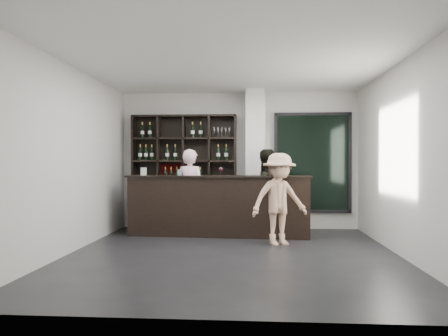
# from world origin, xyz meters

# --- Properties ---
(floor) EXTENTS (5.00, 5.50, 0.01)m
(floor) POSITION_xyz_m (0.00, 0.00, -0.01)
(floor) COLOR black
(floor) RESTS_ON ground
(wine_shelf) EXTENTS (2.20, 0.35, 2.40)m
(wine_shelf) POSITION_xyz_m (-1.15, 2.57, 1.20)
(wine_shelf) COLOR black
(wine_shelf) RESTS_ON floor
(structural_column) EXTENTS (0.40, 0.40, 2.90)m
(structural_column) POSITION_xyz_m (0.35, 2.47, 1.45)
(structural_column) COLOR silver
(structural_column) RESTS_ON floor
(glass_panel) EXTENTS (1.60, 0.08, 2.10)m
(glass_panel) POSITION_xyz_m (1.55, 2.69, 1.40)
(glass_panel) COLOR black
(glass_panel) RESTS_ON floor
(tasting_counter) EXTENTS (3.49, 0.72, 1.15)m
(tasting_counter) POSITION_xyz_m (-0.35, 1.75, 0.58)
(tasting_counter) COLOR black
(tasting_counter) RESTS_ON floor
(taster_pink) EXTENTS (0.70, 0.56, 1.66)m
(taster_pink) POSITION_xyz_m (-0.92, 1.85, 0.83)
(taster_pink) COLOR #FFCED6
(taster_pink) RESTS_ON floor
(taster_black) EXTENTS (0.97, 0.87, 1.66)m
(taster_black) POSITION_xyz_m (0.54, 1.85, 0.83)
(taster_black) COLOR black
(taster_black) RESTS_ON floor
(customer) EXTENTS (1.15, 0.93, 1.56)m
(customer) POSITION_xyz_m (0.75, 0.87, 0.78)
(customer) COLOR tan
(customer) RESTS_ON floor
(wine_glass) EXTENTS (0.10, 0.10, 0.18)m
(wine_glass) POSITION_xyz_m (-0.31, 1.71, 1.24)
(wine_glass) COLOR white
(wine_glass) RESTS_ON tasting_counter
(spit_cup) EXTENTS (0.09, 0.09, 0.12)m
(spit_cup) POSITION_xyz_m (-1.10, 1.73, 1.21)
(spit_cup) COLOR silver
(spit_cup) RESTS_ON tasting_counter
(napkin_stack) EXTENTS (0.16, 0.16, 0.02)m
(napkin_stack) POSITION_xyz_m (0.62, 1.80, 1.16)
(napkin_stack) COLOR white
(napkin_stack) RESTS_ON tasting_counter
(card_stand) EXTENTS (0.11, 0.07, 0.15)m
(card_stand) POSITION_xyz_m (-1.82, 1.77, 1.23)
(card_stand) COLOR white
(card_stand) RESTS_ON tasting_counter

